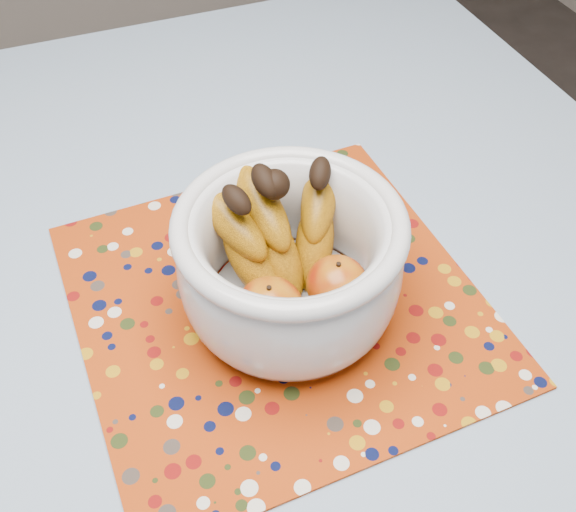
{
  "coord_description": "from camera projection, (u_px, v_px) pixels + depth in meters",
  "views": [
    {
      "loc": [
        -0.07,
        -0.47,
        1.35
      ],
      "look_at": [
        0.1,
        -0.03,
        0.85
      ],
      "focal_mm": 42.0,
      "sensor_mm": 36.0,
      "label": 1
    }
  ],
  "objects": [
    {
      "name": "table",
      "position": [
        198.0,
        358.0,
        0.81
      ],
      "size": [
        1.2,
        1.2,
        0.75
      ],
      "color": "brown",
      "rests_on": "ground"
    },
    {
      "name": "fruit_bowl",
      "position": [
        287.0,
        253.0,
        0.7
      ],
      "size": [
        0.24,
        0.24,
        0.17
      ],
      "color": "silver",
      "rests_on": "placemat"
    },
    {
      "name": "tablecloth",
      "position": [
        191.0,
        317.0,
        0.75
      ],
      "size": [
        1.32,
        1.32,
        0.01
      ],
      "primitive_type": "cube",
      "color": "slate",
      "rests_on": "table"
    },
    {
      "name": "placemat",
      "position": [
        277.0,
        301.0,
        0.76
      ],
      "size": [
        0.45,
        0.45,
        0.0
      ],
      "primitive_type": "cube",
      "rotation": [
        0.0,
        0.0,
        0.03
      ],
      "color": "#993008",
      "rests_on": "tablecloth"
    }
  ]
}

